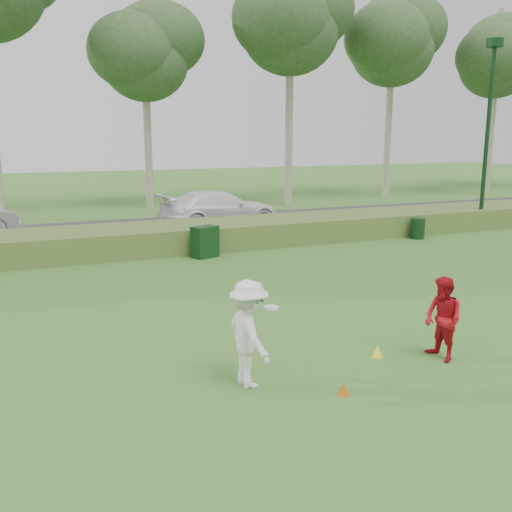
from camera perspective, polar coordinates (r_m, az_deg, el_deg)
name	(u,v)px	position (r m, az deg, el deg)	size (l,w,h in m)	color
ground	(340,366)	(10.88, 8.43, -10.83)	(120.00, 120.00, 0.00)	#336C24
reed_strip	(172,237)	(21.51, -8.38, 1.90)	(80.00, 3.00, 0.90)	#466729
park_road	(144,228)	(26.38, -11.14, 2.75)	(80.00, 6.00, 0.06)	#2D2D2D
lamp_post	(490,101)	(27.48, 22.36, 14.10)	(0.70, 0.70, 8.18)	black
tree_4	(145,53)	(34.08, -11.09, 19.27)	(6.24, 6.24, 11.50)	gray
tree_5	(290,22)	(35.14, 3.45, 22.34)	(7.28, 7.28, 14.00)	gray
tree_6	(392,41)	(40.27, 13.48, 20.19)	(7.02, 7.02, 13.50)	gray
tree_7	(497,58)	(44.57, 22.97, 17.80)	(6.50, 6.50, 12.50)	gray
player_white	(249,334)	(9.67, -0.69, -7.77)	(0.92, 1.24, 1.85)	white
player_red	(443,319)	(11.34, 18.19, -6.02)	(0.78, 0.61, 1.61)	#B10F19
cone_orange	(343,389)	(9.75, 8.73, -13.00)	(0.18, 0.18, 0.20)	#D84F0B
cone_yellow	(377,351)	(11.37, 12.04, -9.30)	(0.21, 0.21, 0.23)	#FFF11A
utility_cabinet	(205,242)	(19.87, -5.14, 1.42)	(0.87, 0.55, 1.09)	black
trash_bin	(418,228)	(24.30, 15.87, 2.67)	(0.57, 0.57, 0.85)	black
car_right	(219,209)	(26.18, -3.68, 4.74)	(2.27, 5.59, 1.62)	white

